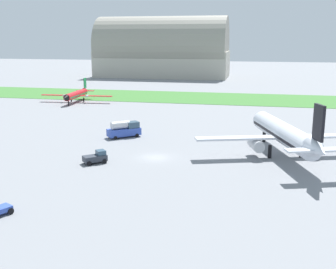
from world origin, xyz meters
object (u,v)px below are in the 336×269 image
airplane_midfield_jet (284,134)px  fuel_truck_near_gate (124,129)px  baggage_cart_midfield (0,210)px  pushback_tug_by_runway (96,157)px  airplane_taxiing_turboprop (76,94)px

airplane_midfield_jet → fuel_truck_near_gate: (-30.07, 7.38, -2.19)m
fuel_truck_near_gate → baggage_cart_midfield: size_ratio=2.23×
fuel_truck_near_gate → pushback_tug_by_runway: (1.14, -17.80, -0.67)m
baggage_cart_midfield → pushback_tug_by_runway: bearing=18.6°
airplane_midfield_jet → baggage_cart_midfield: size_ratio=9.89×
airplane_midfield_jet → pushback_tug_by_runway: bearing=91.6°
pushback_tug_by_runway → airplane_midfield_jet: bearing=-22.1°
airplane_midfield_jet → baggage_cart_midfield: airplane_midfield_jet is taller
airplane_midfield_jet → airplane_taxiing_turboprop: bearing=32.4°
fuel_truck_near_gate → airplane_midfield_jet: bearing=-54.5°
airplane_midfield_jet → fuel_truck_near_gate: bearing=58.0°
fuel_truck_near_gate → pushback_tug_by_runway: fuel_truck_near_gate is taller
airplane_taxiing_turboprop → baggage_cart_midfield: (27.04, -79.68, -1.88)m
airplane_midfield_jet → pushback_tug_by_runway: 30.88m
fuel_truck_near_gate → baggage_cart_midfield: bearing=-133.3°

